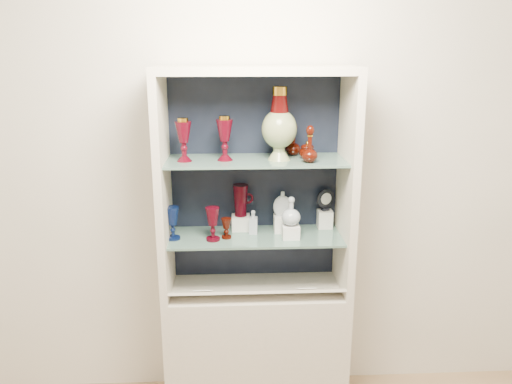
{
  "coord_description": "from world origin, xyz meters",
  "views": [
    {
      "loc": [
        -0.12,
        -0.97,
        2.02
      ],
      "look_at": [
        0.0,
        1.53,
        1.3
      ],
      "focal_mm": 35.0,
      "sensor_mm": 36.0,
      "label": 1
    }
  ],
  "objects_px": {
    "pedestal_lamp_right": "(225,138)",
    "cobalt_goblet": "(173,223)",
    "pedestal_lamp_left": "(184,140)",
    "ruby_goblet_small": "(226,228)",
    "ruby_decanter_b": "(293,138)",
    "lidded_bowl": "(307,150)",
    "cameo_medallion": "(325,199)",
    "enamel_urn": "(279,124)",
    "ruby_goblet_tall": "(213,224)",
    "flat_flask": "(282,203)",
    "ruby_decanter_a": "(310,142)",
    "ruby_pitcher": "(241,200)",
    "clear_round_decanter": "(291,212)",
    "clear_square_bottle": "(253,222)"
  },
  "relations": [
    {
      "from": "ruby_decanter_b",
      "to": "cameo_medallion",
      "type": "height_order",
      "value": "ruby_decanter_b"
    },
    {
      "from": "ruby_goblet_small",
      "to": "cameo_medallion",
      "type": "height_order",
      "value": "cameo_medallion"
    },
    {
      "from": "ruby_decanter_a",
      "to": "ruby_decanter_b",
      "type": "xyz_separation_m",
      "value": [
        -0.06,
        0.18,
        -0.01
      ]
    },
    {
      "from": "ruby_goblet_tall",
      "to": "ruby_goblet_small",
      "type": "xyz_separation_m",
      "value": [
        0.07,
        0.03,
        -0.03
      ]
    },
    {
      "from": "clear_square_bottle",
      "to": "ruby_decanter_a",
      "type": "bearing_deg",
      "value": -23.14
    },
    {
      "from": "ruby_decanter_a",
      "to": "ruby_pitcher",
      "type": "relative_size",
      "value": 1.19
    },
    {
      "from": "pedestal_lamp_left",
      "to": "cobalt_goblet",
      "type": "height_order",
      "value": "pedestal_lamp_left"
    },
    {
      "from": "pedestal_lamp_right",
      "to": "clear_round_decanter",
      "type": "distance_m",
      "value": 0.52
    },
    {
      "from": "pedestal_lamp_right",
      "to": "cameo_medallion",
      "type": "xyz_separation_m",
      "value": [
        0.55,
        0.12,
        -0.37
      ]
    },
    {
      "from": "ruby_pitcher",
      "to": "clear_round_decanter",
      "type": "height_order",
      "value": "ruby_pitcher"
    },
    {
      "from": "pedestal_lamp_left",
      "to": "clear_round_decanter",
      "type": "distance_m",
      "value": 0.67
    },
    {
      "from": "cobalt_goblet",
      "to": "clear_square_bottle",
      "type": "relative_size",
      "value": 1.33
    },
    {
      "from": "ruby_decanter_b",
      "to": "lidded_bowl",
      "type": "relative_size",
      "value": 1.95
    },
    {
      "from": "ruby_goblet_small",
      "to": "ruby_decanter_a",
      "type": "bearing_deg",
      "value": -7.41
    },
    {
      "from": "ruby_decanter_a",
      "to": "ruby_goblet_tall",
      "type": "distance_m",
      "value": 0.66
    },
    {
      "from": "lidded_bowl",
      "to": "ruby_decanter_b",
      "type": "bearing_deg",
      "value": 125.06
    },
    {
      "from": "ruby_goblet_tall",
      "to": "ruby_pitcher",
      "type": "bearing_deg",
      "value": 46.52
    },
    {
      "from": "cameo_medallion",
      "to": "ruby_pitcher",
      "type": "bearing_deg",
      "value": 158.3
    },
    {
      "from": "clear_round_decanter",
      "to": "enamel_urn",
      "type": "bearing_deg",
      "value": 154.95
    },
    {
      "from": "pedestal_lamp_right",
      "to": "ruby_pitcher",
      "type": "bearing_deg",
      "value": 54.56
    },
    {
      "from": "enamel_urn",
      "to": "ruby_goblet_tall",
      "type": "relative_size",
      "value": 2.07
    },
    {
      "from": "pedestal_lamp_left",
      "to": "ruby_goblet_small",
      "type": "distance_m",
      "value": 0.52
    },
    {
      "from": "pedestal_lamp_left",
      "to": "ruby_goblet_small",
      "type": "bearing_deg",
      "value": -1.71
    },
    {
      "from": "pedestal_lamp_right",
      "to": "cobalt_goblet",
      "type": "xyz_separation_m",
      "value": [
        -0.28,
        -0.02,
        -0.44
      ]
    },
    {
      "from": "pedestal_lamp_right",
      "to": "ruby_decanter_b",
      "type": "distance_m",
      "value": 0.38
    },
    {
      "from": "ruby_decanter_b",
      "to": "ruby_goblet_small",
      "type": "xyz_separation_m",
      "value": [
        -0.36,
        -0.12,
        -0.46
      ]
    },
    {
      "from": "enamel_urn",
      "to": "clear_round_decanter",
      "type": "bearing_deg",
      "value": -25.05
    },
    {
      "from": "clear_round_decanter",
      "to": "lidded_bowl",
      "type": "bearing_deg",
      "value": 28.0
    },
    {
      "from": "pedestal_lamp_right",
      "to": "flat_flask",
      "type": "distance_m",
      "value": 0.49
    },
    {
      "from": "enamel_urn",
      "to": "cameo_medallion",
      "type": "height_order",
      "value": "enamel_urn"
    },
    {
      "from": "pedestal_lamp_right",
      "to": "ruby_pitcher",
      "type": "relative_size",
      "value": 1.28
    },
    {
      "from": "ruby_decanter_b",
      "to": "flat_flask",
      "type": "bearing_deg",
      "value": -148.17
    },
    {
      "from": "ruby_goblet_tall",
      "to": "pedestal_lamp_left",
      "type": "bearing_deg",
      "value": 166.58
    },
    {
      "from": "ruby_pitcher",
      "to": "clear_square_bottle",
      "type": "bearing_deg",
      "value": -54.96
    },
    {
      "from": "pedestal_lamp_left",
      "to": "enamel_urn",
      "type": "xyz_separation_m",
      "value": [
        0.48,
        0.01,
        0.08
      ]
    },
    {
      "from": "ruby_goblet_small",
      "to": "clear_square_bottle",
      "type": "distance_m",
      "value": 0.16
    },
    {
      "from": "flat_flask",
      "to": "ruby_goblet_small",
      "type": "bearing_deg",
      "value": -153.1
    },
    {
      "from": "pedestal_lamp_left",
      "to": "ruby_decanter_a",
      "type": "bearing_deg",
      "value": -5.55
    },
    {
      "from": "clear_round_decanter",
      "to": "cameo_medallion",
      "type": "height_order",
      "value": "cameo_medallion"
    },
    {
      "from": "cameo_medallion",
      "to": "pedestal_lamp_left",
      "type": "bearing_deg",
      "value": 167.21
    },
    {
      "from": "ruby_goblet_small",
      "to": "cameo_medallion",
      "type": "bearing_deg",
      "value": 14.24
    },
    {
      "from": "enamel_urn",
      "to": "clear_round_decanter",
      "type": "height_order",
      "value": "enamel_urn"
    },
    {
      "from": "ruby_decanter_b",
      "to": "ruby_goblet_small",
      "type": "distance_m",
      "value": 0.6
    },
    {
      "from": "ruby_decanter_b",
      "to": "cobalt_goblet",
      "type": "distance_m",
      "value": 0.78
    },
    {
      "from": "clear_round_decanter",
      "to": "pedestal_lamp_left",
      "type": "bearing_deg",
      "value": 178.19
    },
    {
      "from": "ruby_decanter_a",
      "to": "clear_round_decanter",
      "type": "xyz_separation_m",
      "value": [
        -0.08,
        0.04,
        -0.38
      ]
    },
    {
      "from": "ruby_goblet_tall",
      "to": "ruby_goblet_small",
      "type": "bearing_deg",
      "value": 20.57
    },
    {
      "from": "ruby_decanter_a",
      "to": "cameo_medallion",
      "type": "height_order",
      "value": "ruby_decanter_a"
    },
    {
      "from": "clear_square_bottle",
      "to": "lidded_bowl",
      "type": "bearing_deg",
      "value": -6.18
    },
    {
      "from": "enamel_urn",
      "to": "flat_flask",
      "type": "relative_size",
      "value": 2.62
    }
  ]
}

